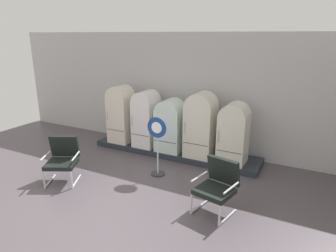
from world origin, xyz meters
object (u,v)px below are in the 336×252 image
refrigerator_1 (146,117)px  refrigerator_4 (234,131)px  refrigerator_0 (121,112)px  refrigerator_3 (201,123)px  sign_stand (157,147)px  armchair_left (63,158)px  armchair_right (218,184)px  refrigerator_2 (170,124)px

refrigerator_1 → refrigerator_4: 2.42m
refrigerator_0 → refrigerator_3: 2.39m
refrigerator_0 → sign_stand: (1.83, -1.17, -0.32)m
refrigerator_4 → armchair_left: (-3.11, -2.36, -0.39)m
refrigerator_3 → armchair_right: refrigerator_3 is taller
refrigerator_0 → sign_stand: refrigerator_0 is taller
armchair_right → refrigerator_4: bearing=98.2°
refrigerator_0 → armchair_right: (3.51, -1.95, -0.47)m
refrigerator_2 → refrigerator_3: refrigerator_3 is taller
armchair_left → sign_stand: (1.71, 1.18, 0.15)m
refrigerator_1 → armchair_left: refrigerator_1 is taller
refrigerator_0 → armchair_right: 4.04m
refrigerator_3 → refrigerator_2: bearing=-178.5°
armchair_left → armchair_right: 3.42m
refrigerator_4 → sign_stand: refrigerator_4 is taller
armchair_right → refrigerator_3: bearing=119.6°
refrigerator_3 → refrigerator_4: size_ratio=1.12×
armchair_right → armchair_left: bearing=-173.2°
refrigerator_3 → armchair_right: (1.12, -1.97, -0.48)m
refrigerator_2 → armchair_left: size_ratio=1.40×
refrigerator_3 → armchair_left: (-2.28, -2.37, -0.48)m
refrigerator_1 → refrigerator_3: bearing=-0.4°
refrigerator_1 → sign_stand: size_ratio=1.11×
refrigerator_4 → refrigerator_3: bearing=179.3°
refrigerator_0 → refrigerator_4: size_ratio=1.10×
refrigerator_2 → refrigerator_3: (0.83, 0.02, 0.14)m
refrigerator_1 → refrigerator_4: refrigerator_1 is taller
refrigerator_2 → refrigerator_3: bearing=1.5°
refrigerator_1 → refrigerator_3: refrigerator_3 is taller
refrigerator_2 → armchair_right: (1.95, -1.95, -0.34)m
refrigerator_3 → armchair_left: size_ratio=1.65×
refrigerator_0 → refrigerator_2: size_ratio=1.16×
refrigerator_2 → refrigerator_4: refrigerator_4 is taller
armchair_left → armchair_right: bearing=6.8°
refrigerator_4 → refrigerator_0: bearing=-179.8°
refrigerator_0 → refrigerator_1: size_ratio=1.05×
refrigerator_1 → refrigerator_2: size_ratio=1.11×
refrigerator_0 → refrigerator_3: (2.39, 0.02, 0.01)m
refrigerator_3 → armchair_right: size_ratio=1.65×
refrigerator_2 → armchair_right: bearing=-44.9°
refrigerator_4 → armchair_right: 2.01m
refrigerator_4 → armchair_left: refrigerator_4 is taller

